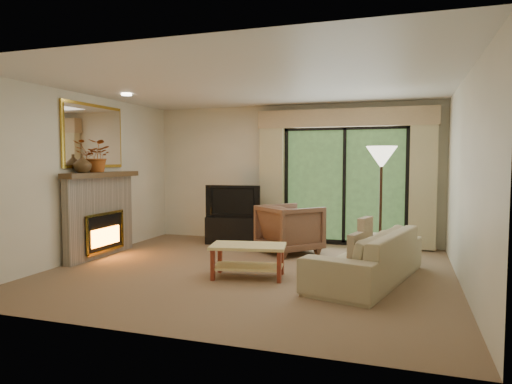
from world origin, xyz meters
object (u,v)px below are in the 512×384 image
(media_console, at_px, (234,230))
(armchair, at_px, (290,229))
(coffee_table, at_px, (248,261))
(sofa, at_px, (367,255))

(media_console, xyz_separation_m, armchair, (1.21, -0.53, 0.16))
(coffee_table, bearing_deg, media_console, 104.69)
(coffee_table, bearing_deg, sofa, 2.23)
(sofa, bearing_deg, armchair, -121.13)
(sofa, xyz_separation_m, coffee_table, (-1.51, -0.34, -0.11))
(armchair, xyz_separation_m, sofa, (1.38, -1.41, -0.08))
(coffee_table, bearing_deg, armchair, 75.12)
(media_console, bearing_deg, sofa, -43.44)
(sofa, relative_size, coffee_table, 2.29)
(armchair, bearing_deg, sofa, 175.62)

